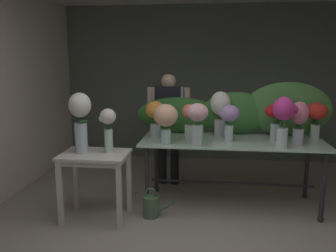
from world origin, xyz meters
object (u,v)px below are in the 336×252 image
object	(u,v)px
vase_magenta_anemones	(284,116)
watering_can	(151,206)
display_table_glass	(232,149)
vase_coral_dahlias	(189,120)
vase_white_roses_tall	(80,118)
vase_scarlet_hydrangea	(316,115)
vase_rosy_carnations	(299,119)
vase_sunset_peonies	(155,115)
florist	(169,117)
vase_blush_lilies	(198,120)
side_table_white	(95,163)
vase_lilac_freesia	(229,117)
vase_crimson_tulips	(276,116)
vase_peach_ranunculus	(166,118)
vase_cream_lisianthus_tall	(108,126)
vase_ivory_snapdragons	(220,109)

from	to	relation	value
vase_magenta_anemones	watering_can	bearing A→B (deg)	-175.67
display_table_glass	vase_coral_dahlias	size ratio (longest dim) A/B	5.01
vase_coral_dahlias	vase_white_roses_tall	xyz separation A→B (m)	(-1.14, -0.47, 0.08)
vase_white_roses_tall	watering_can	xyz separation A→B (m)	(0.75, 0.11, -1.02)
vase_scarlet_hydrangea	vase_white_roses_tall	world-z (taller)	vase_white_roses_tall
display_table_glass	vase_rosy_carnations	world-z (taller)	vase_rosy_carnations
vase_rosy_carnations	vase_sunset_peonies	world-z (taller)	vase_rosy_carnations
florist	vase_blush_lilies	xyz separation A→B (m)	(0.44, -1.04, 0.14)
vase_rosy_carnations	side_table_white	bearing A→B (deg)	-170.24
vase_lilac_freesia	vase_white_roses_tall	distance (m)	1.66
vase_sunset_peonies	vase_blush_lilies	xyz separation A→B (m)	(0.52, -0.38, 0.01)
display_table_glass	vase_crimson_tulips	distance (m)	0.64
watering_can	vase_peach_ranunculus	bearing A→B (deg)	48.82
display_table_glass	vase_blush_lilies	distance (m)	0.67
side_table_white	vase_blush_lilies	world-z (taller)	vase_blush_lilies
vase_peach_ranunculus	display_table_glass	bearing A→B (deg)	20.22
side_table_white	vase_scarlet_hydrangea	world-z (taller)	vase_scarlet_hydrangea
florist	vase_lilac_freesia	bearing A→B (deg)	-44.80
vase_sunset_peonies	vase_cream_lisianthus_tall	bearing A→B (deg)	-130.30
vase_crimson_tulips	vase_cream_lisianthus_tall	size ratio (longest dim) A/B	0.89
vase_white_roses_tall	vase_coral_dahlias	bearing A→B (deg)	22.26
florist	vase_magenta_anemones	distance (m)	1.71
vase_scarlet_hydrangea	florist	bearing A→B (deg)	164.27
vase_crimson_tulips	watering_can	xyz separation A→B (m)	(-1.40, -0.44, -0.99)
vase_cream_lisianthus_tall	florist	bearing A→B (deg)	66.19
vase_rosy_carnations	vase_crimson_tulips	xyz separation A→B (m)	(-0.21, 0.17, 0.00)
side_table_white	vase_lilac_freesia	xyz separation A→B (m)	(1.46, 0.44, 0.46)
vase_ivory_snapdragons	watering_can	size ratio (longest dim) A/B	1.58
watering_can	vase_ivory_snapdragons	bearing A→B (deg)	38.65
vase_scarlet_hydrangea	vase_ivory_snapdragons	world-z (taller)	vase_ivory_snapdragons
display_table_glass	vase_blush_lilies	world-z (taller)	vase_blush_lilies
side_table_white	florist	distance (m)	1.43
vase_scarlet_hydrangea	vase_magenta_anemones	distance (m)	0.69
vase_blush_lilies	vase_peach_ranunculus	size ratio (longest dim) A/B	1.05
vase_scarlet_hydrangea	watering_can	xyz separation A→B (m)	(-1.89, -0.61, -0.99)
vase_magenta_anemones	side_table_white	bearing A→B (deg)	-173.97
vase_peach_ranunculus	vase_magenta_anemones	world-z (taller)	vase_magenta_anemones
vase_coral_dahlias	vase_rosy_carnations	xyz separation A→B (m)	(1.21, -0.09, 0.04)
vase_magenta_anemones	vase_blush_lilies	bearing A→B (deg)	-178.50
side_table_white	vase_cream_lisianthus_tall	distance (m)	0.43
vase_coral_dahlias	vase_rosy_carnations	world-z (taller)	vase_rosy_carnations
side_table_white	vase_coral_dahlias	bearing A→B (deg)	25.09
vase_sunset_peonies	vase_crimson_tulips	bearing A→B (deg)	-0.90
vase_crimson_tulips	vase_ivory_snapdragons	size ratio (longest dim) A/B	0.77
vase_blush_lilies	watering_can	distance (m)	1.11
vase_coral_dahlias	vase_magenta_anemones	distance (m)	1.06
vase_coral_dahlias	vase_ivory_snapdragons	distance (m)	0.45
vase_blush_lilies	vase_rosy_carnations	bearing A→B (deg)	9.82
vase_cream_lisianthus_tall	vase_lilac_freesia	bearing A→B (deg)	16.33
side_table_white	vase_peach_ranunculus	bearing A→B (deg)	19.94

